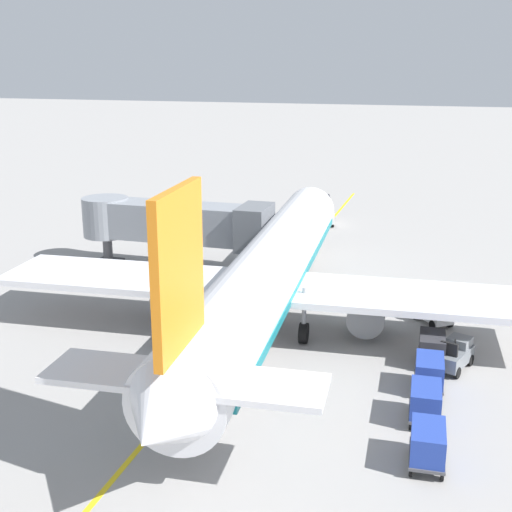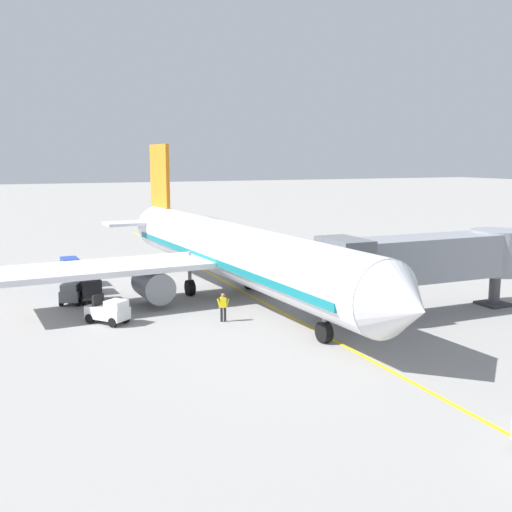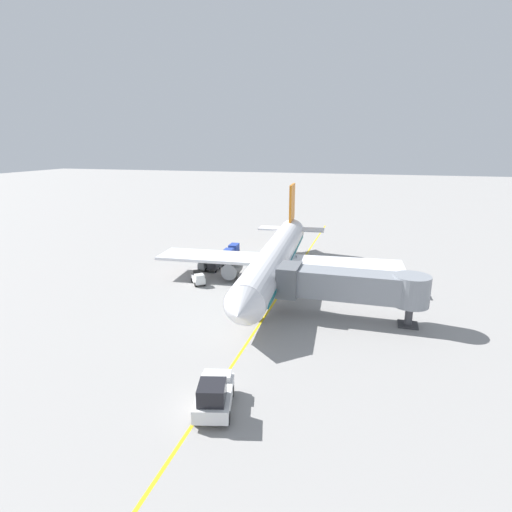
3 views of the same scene
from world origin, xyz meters
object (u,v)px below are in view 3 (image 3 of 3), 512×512
at_px(parked_airliner, 276,257).
at_px(baggage_cart_tail_end, 234,248).
at_px(baggage_cart_second_in_train, 221,258).
at_px(baggage_tug_trailing, 198,279).
at_px(baggage_tug_lead, 207,265).
at_px(baggage_cart_front, 214,264).
at_px(baggage_cart_third_in_train, 228,253).
at_px(pushback_tractor, 214,395).
at_px(ground_crew_wing_walker, 241,288).
at_px(jet_bridge, 351,285).

bearing_deg(parked_airliner, baggage_cart_tail_end, -50.75).
distance_m(baggage_cart_second_in_train, baggage_cart_tail_end, 6.17).
bearing_deg(baggage_tug_trailing, baggage_cart_tail_end, -87.99).
relative_size(baggage_tug_lead, baggage_cart_front, 0.94).
bearing_deg(baggage_cart_third_in_train, baggage_cart_front, 89.95).
distance_m(parked_airliner, baggage_cart_front, 9.65).
height_order(parked_airliner, pushback_tractor, parked_airliner).
bearing_deg(baggage_cart_second_in_train, pushback_tractor, 109.86).
distance_m(pushback_tractor, baggage_tug_lead, 31.06).
relative_size(baggage_tug_lead, baggage_cart_third_in_train, 0.94).
bearing_deg(ground_crew_wing_walker, baggage_cart_third_in_train, -64.90).
relative_size(baggage_tug_trailing, baggage_cart_third_in_train, 0.92).
relative_size(pushback_tractor, ground_crew_wing_walker, 2.84).
height_order(jet_bridge, baggage_cart_front, jet_bridge).
bearing_deg(baggage_cart_front, parked_airliner, 165.23).
xyz_separation_m(baggage_tug_trailing, baggage_cart_front, (0.27, -5.75, 0.24)).
distance_m(baggage_tug_lead, baggage_tug_trailing, 6.02).
xyz_separation_m(jet_bridge, baggage_cart_front, (18.53, -11.30, -2.51)).
bearing_deg(baggage_tug_lead, baggage_tug_trailing, 102.91).
bearing_deg(pushback_tractor, baggage_cart_second_in_train, -70.14).
height_order(pushback_tractor, baggage_tug_lead, pushback_tractor).
xyz_separation_m(pushback_tractor, baggage_cart_front, (11.27, -28.38, -0.15)).
xyz_separation_m(baggage_tug_lead, baggage_cart_second_in_train, (-1.07, -2.74, 0.24)).
height_order(baggage_cart_front, baggage_cart_tail_end, same).
bearing_deg(parked_airliner, baggage_cart_second_in_train, -30.04).
distance_m(pushback_tractor, baggage_cart_third_in_train, 35.93).
relative_size(pushback_tractor, baggage_cart_third_in_train, 1.64).
bearing_deg(baggage_cart_front, baggage_tug_trailing, 92.65).
xyz_separation_m(baggage_tug_trailing, baggage_cart_second_in_train, (0.28, -8.61, 0.24)).
bearing_deg(baggage_tug_trailing, jet_bridge, 163.08).
distance_m(baggage_cart_second_in_train, ground_crew_wing_walker, 12.68).
relative_size(baggage_cart_second_in_train, baggage_cart_third_in_train, 1.00).
bearing_deg(pushback_tractor, baggage_cart_tail_end, -72.87).
bearing_deg(baggage_cart_tail_end, baggage_cart_front, 91.60).
height_order(parked_airliner, jet_bridge, parked_airliner).
distance_m(jet_bridge, baggage_tug_lead, 22.86).
height_order(jet_bridge, pushback_tractor, jet_bridge).
bearing_deg(baggage_cart_tail_end, pushback_tractor, 107.13).
bearing_deg(parked_airliner, baggage_cart_third_in_train, -41.87).
bearing_deg(baggage_cart_tail_end, baggage_tug_trailing, 92.01).
height_order(pushback_tractor, baggage_tug_trailing, pushback_tractor).
height_order(baggage_cart_tail_end, ground_crew_wing_walker, ground_crew_wing_walker).
height_order(parked_airliner, baggage_tug_trailing, parked_airliner).
xyz_separation_m(pushback_tractor, baggage_tug_trailing, (11.01, -22.63, -0.39)).
bearing_deg(baggage_cart_second_in_train, baggage_tug_lead, 68.74).
xyz_separation_m(parked_airliner, ground_crew_wing_walker, (2.62, 5.65, -2.23)).
bearing_deg(jet_bridge, baggage_cart_second_in_train, -37.38).
height_order(baggage_tug_trailing, baggage_cart_tail_end, baggage_tug_trailing).
bearing_deg(jet_bridge, baggage_cart_third_in_train, -42.61).
bearing_deg(baggage_cart_third_in_train, pushback_tractor, 108.28).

